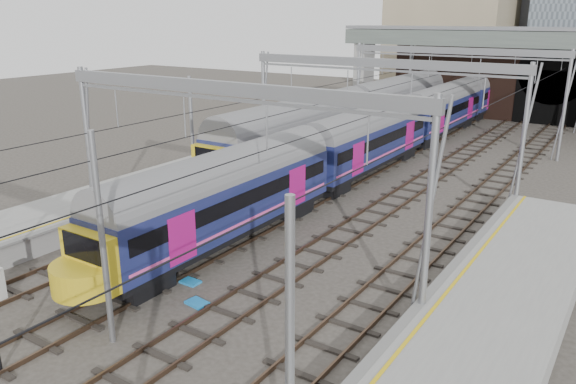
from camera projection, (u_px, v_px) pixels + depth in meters
The scene contains 9 objects.
ground at pixel (60, 372), 16.74m from camera, with size 160.00×160.00×0.00m, color #38332D.
tracks at pixel (315, 223), 28.70m from camera, with size 14.40×80.00×0.22m.
overhead_line at pixel (375, 82), 31.92m from camera, with size 16.80×80.00×8.00m.
retaining_wall at pixel (515, 77), 56.15m from camera, with size 28.00×2.75×9.00m.
overbridge at pixel (489, 49), 51.27m from camera, with size 28.00×3.00×9.25m.
train_main at pixel (410, 122), 43.19m from camera, with size 2.60×60.11×4.54m.
train_second at pixel (355, 117), 43.97m from camera, with size 2.96×34.27×5.04m.
equip_cover_a at pixel (190, 282), 22.32m from camera, with size 0.76×0.54×0.09m, color #1A7AC4.
equip_cover_b at pixel (197, 303), 20.68m from camera, with size 0.81×0.58×0.10m, color #1A7AC4.
Camera 1 is at (13.57, -8.27, 10.15)m, focal length 35.00 mm.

